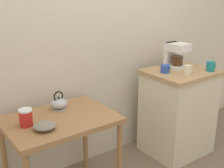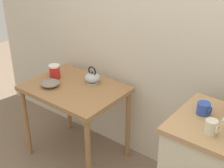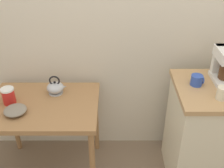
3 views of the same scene
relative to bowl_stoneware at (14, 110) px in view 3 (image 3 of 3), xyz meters
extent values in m
cube|color=beige|center=(0.92, 0.55, 0.63)|extent=(4.40, 0.10, 2.80)
cube|color=#9E7044|center=(0.18, 0.12, -0.05)|extent=(0.85, 0.63, 0.04)
cylinder|color=#9E7044|center=(0.56, -0.16, -0.42)|extent=(0.04, 0.04, 0.70)
cylinder|color=#9E7044|center=(-0.21, 0.40, -0.42)|extent=(0.04, 0.04, 0.70)
cylinder|color=#9E7044|center=(0.56, 0.40, -0.42)|extent=(0.04, 0.04, 0.70)
cube|color=beige|center=(1.52, 0.09, -0.33)|extent=(0.64, 0.55, 0.88)
cube|color=tan|center=(1.52, 0.09, 0.12)|extent=(0.67, 0.58, 0.04)
cylinder|color=gray|center=(0.00, 0.00, -0.03)|extent=(0.07, 0.07, 0.01)
ellipsoid|color=gray|center=(0.00, 0.00, 0.00)|extent=(0.17, 0.17, 0.05)
cylinder|color=#B2B5BA|center=(0.25, 0.28, -0.02)|extent=(0.12, 0.12, 0.01)
ellipsoid|color=#B2B5BA|center=(0.25, 0.28, 0.02)|extent=(0.14, 0.14, 0.08)
cone|color=#B2B5BA|center=(0.31, 0.28, 0.03)|extent=(0.07, 0.03, 0.05)
sphere|color=black|center=(0.25, 0.28, 0.07)|extent=(0.02, 0.02, 0.02)
torus|color=black|center=(0.25, 0.28, 0.09)|extent=(0.09, 0.01, 0.09)
cylinder|color=red|center=(-0.09, 0.14, 0.03)|extent=(0.10, 0.10, 0.12)
cylinder|color=white|center=(-0.09, 0.14, 0.09)|extent=(0.10, 0.10, 0.01)
cube|color=white|center=(1.57, 0.19, 0.16)|extent=(0.18, 0.22, 0.03)
cube|color=white|center=(1.57, 0.27, 0.27)|extent=(0.16, 0.05, 0.26)
cylinder|color=#2D4CAD|center=(1.34, 0.13, 0.18)|extent=(0.09, 0.09, 0.08)
torus|color=#2D4CAD|center=(1.38, 0.13, 0.18)|extent=(0.01, 0.05, 0.05)
cylinder|color=beige|center=(1.46, -0.05, 0.19)|extent=(0.07, 0.07, 0.09)
camera|label=1|loc=(-0.74, -1.85, 0.95)|focal=47.47mm
camera|label=2|loc=(1.96, -1.64, 1.27)|focal=51.40mm
camera|label=3|loc=(0.71, -1.63, 1.24)|focal=44.48mm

